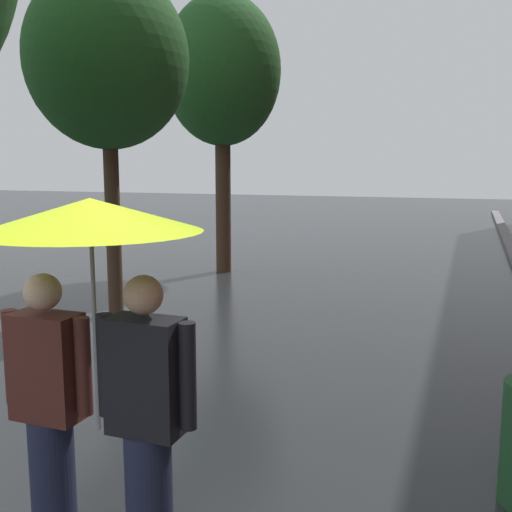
# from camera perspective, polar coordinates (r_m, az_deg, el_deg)

# --- Properties ---
(street_tree_1) EXTENTS (2.35, 2.35, 5.06)m
(street_tree_1) POSITION_cam_1_polar(r_m,az_deg,el_deg) (9.32, -13.92, 17.55)
(street_tree_1) COLOR #473323
(street_tree_1) RESTS_ON ground
(street_tree_2) EXTENTS (2.40, 2.40, 5.68)m
(street_tree_2) POSITION_cam_1_polar(r_m,az_deg,el_deg) (12.82, -3.23, 16.96)
(street_tree_2) COLOR #473323
(street_tree_2) RESTS_ON ground
(couple_under_umbrella) EXTENTS (1.24, 1.21, 2.10)m
(couple_under_umbrella) POSITION_cam_1_polar(r_m,az_deg,el_deg) (3.41, -15.12, -5.82)
(couple_under_umbrella) COLOR #1E233D
(couple_under_umbrella) RESTS_ON ground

